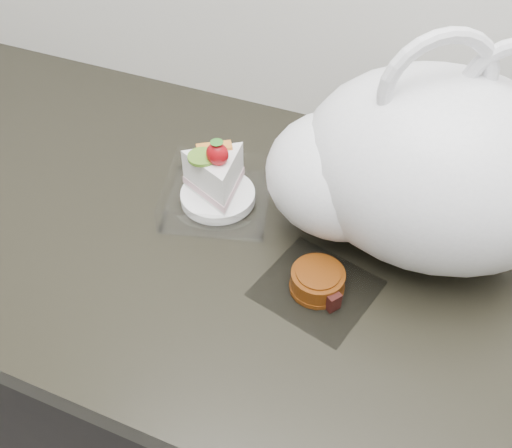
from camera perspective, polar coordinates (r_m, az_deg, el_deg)
counter at (r=1.16m, az=6.32°, el=-18.31°), size 2.04×0.64×0.90m
cake_tray at (r=0.85m, az=-3.90°, el=3.83°), size 0.19×0.19×0.12m
mooncake_wrap at (r=0.74m, az=6.20°, el=-5.85°), size 0.17×0.16×0.03m
plastic_bag at (r=0.75m, az=15.66°, el=5.30°), size 0.45×0.38×0.32m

